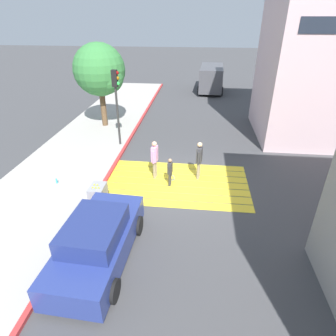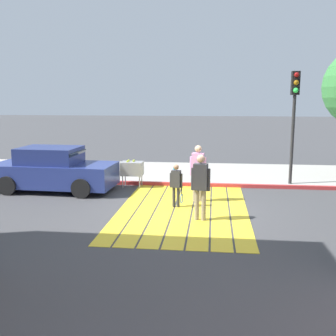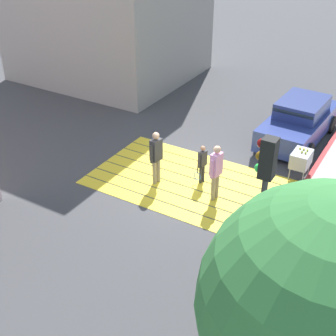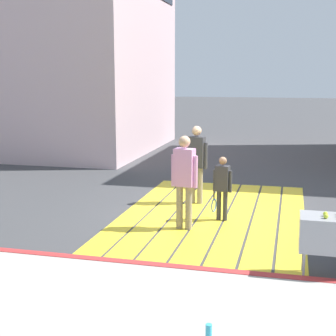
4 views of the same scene
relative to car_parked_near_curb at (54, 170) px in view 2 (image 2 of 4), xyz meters
name	(u,v)px [view 2 (image 2 of 4)]	position (x,y,z in m)	size (l,w,h in m)	color
ground_plane	(183,210)	(2.00, 4.80, -0.73)	(120.00, 120.00, 0.00)	#424244
crosswalk_stripes	(183,210)	(2.00, 4.80, -0.73)	(6.40, 3.80, 0.01)	yellow
sidewalk_west	(193,173)	(-3.60, 4.80, -0.67)	(4.80, 40.00, 0.12)	#ADA8A0
curb_painted	(190,184)	(-1.25, 4.80, -0.67)	(0.16, 40.00, 0.13)	#BC3333
car_parked_near_curb	(54,170)	(0.00, 0.00, 0.00)	(2.14, 4.38, 1.57)	navy
traffic_light_corner	(294,105)	(-1.58, 8.55, 2.30)	(0.39, 0.28, 4.24)	#2D2D2D
tennis_ball_cart	(132,169)	(-0.90, 2.67, -0.04)	(0.56, 0.80, 1.02)	#99999E
water_bottle	(174,170)	(-3.28, 4.00, -0.50)	(0.07, 0.07, 0.22)	#33A5BF
pedestrian_adult_lead	(201,183)	(2.95, 5.34, 0.32)	(0.29, 0.52, 1.81)	gray
pedestrian_adult_trailing	(198,169)	(0.95, 5.19, 0.33)	(0.29, 0.53, 1.82)	gray
pedestrian_child_with_racket	(176,183)	(1.72, 4.57, 0.02)	(0.32, 0.41, 1.33)	#333338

